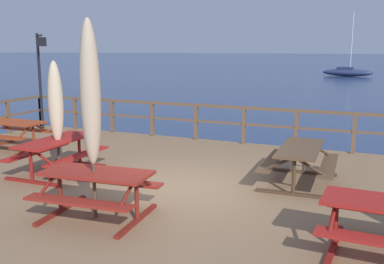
{
  "coord_description": "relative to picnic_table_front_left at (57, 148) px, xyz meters",
  "views": [
    {
      "loc": [
        3.56,
        -7.53,
        3.33
      ],
      "look_at": [
        0.0,
        0.69,
        1.63
      ],
      "focal_mm": 41.04,
      "sensor_mm": 36.0,
      "label": 1
    }
  ],
  "objects": [
    {
      "name": "railing_waterside_far",
      "position": [
        2.88,
        4.56,
        0.17
      ],
      "size": [
        15.0,
        0.1,
        1.09
      ],
      "color": "brown",
      "rests_on": "wooden_deck"
    },
    {
      "name": "patio_umbrella_tall_front",
      "position": [
        2.31,
        -1.82,
        1.45
      ],
      "size": [
        0.32,
        0.32,
        3.17
      ],
      "color": "#4C3828",
      "rests_on": "wooden_deck"
    },
    {
      "name": "picnic_table_back_left",
      "position": [
        2.33,
        -1.78,
        -0.01
      ],
      "size": [
        1.89,
        1.55,
        0.78
      ],
      "color": "maroon",
      "rests_on": "wooden_deck"
    },
    {
      "name": "picnic_table_mid_centre",
      "position": [
        -2.73,
        1.45,
        -0.01
      ],
      "size": [
        1.79,
        1.43,
        0.78
      ],
      "color": "#993819",
      "rests_on": "wooden_deck"
    },
    {
      "name": "picnic_table_front_left",
      "position": [
        0.0,
        0.0,
        0.0
      ],
      "size": [
        1.45,
        2.01,
        0.78
      ],
      "color": "maroon",
      "rests_on": "wooden_deck"
    },
    {
      "name": "lamp_post_hooked",
      "position": [
        -3.86,
        3.9,
        1.55
      ],
      "size": [
        0.6,
        0.45,
        3.2
      ],
      "color": "black",
      "rests_on": "wooden_deck"
    },
    {
      "name": "sailboat_distant",
      "position": [
        2.37,
        49.65,
        -0.67
      ],
      "size": [
        6.2,
        2.65,
        7.72
      ],
      "color": "navy",
      "rests_on": "ground"
    },
    {
      "name": "ground_plane",
      "position": [
        2.88,
        0.13,
        -1.19
      ],
      "size": [
        600.0,
        600.0,
        0.0
      ],
      "primitive_type": "plane",
      "color": "navy"
    },
    {
      "name": "wooden_deck",
      "position": [
        2.88,
        0.13,
        -0.87
      ],
      "size": [
        15.2,
        9.15,
        0.63
      ],
      "primitive_type": "cube",
      "color": "#846647",
      "rests_on": "ground"
    },
    {
      "name": "patio_umbrella_short_front",
      "position": [
        0.05,
        0.0,
        1.0
      ],
      "size": [
        0.32,
        0.32,
        2.47
      ],
      "color": "#4C3828",
      "rests_on": "wooden_deck"
    },
    {
      "name": "picnic_table_back_right",
      "position": [
        5.02,
        1.34,
        -0.0
      ],
      "size": [
        1.48,
        2.0,
        0.78
      ],
      "color": "brown",
      "rests_on": "wooden_deck"
    }
  ]
}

